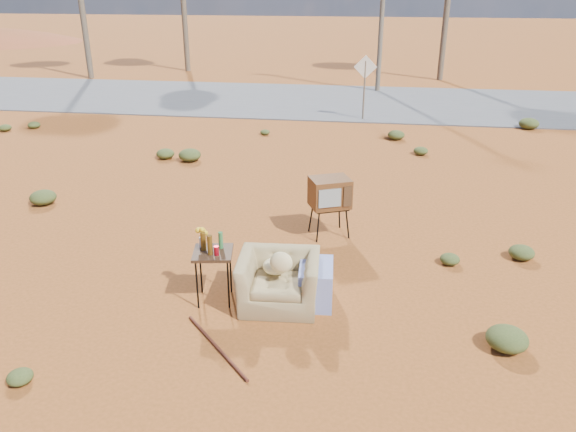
# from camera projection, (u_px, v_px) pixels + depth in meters

# --- Properties ---
(ground) EXTENTS (140.00, 140.00, 0.00)m
(ground) POSITION_uv_depth(u_px,v_px,m) (248.00, 291.00, 8.82)
(ground) COLOR #964B1E
(ground) RESTS_ON ground
(highway) EXTENTS (140.00, 7.00, 0.04)m
(highway) POSITION_uv_depth(u_px,v_px,m) (327.00, 101.00, 22.47)
(highway) COLOR #565659
(highway) RESTS_ON ground
(armchair) EXTENTS (1.43, 0.97, 1.04)m
(armchair) POSITION_uv_depth(u_px,v_px,m) (286.00, 275.00, 8.32)
(armchair) COLOR #8F794E
(armchair) RESTS_ON ground
(tv_unit) EXTENTS (0.87, 0.79, 1.14)m
(tv_unit) POSITION_uv_depth(u_px,v_px,m) (330.00, 193.00, 10.44)
(tv_unit) COLOR black
(tv_unit) RESTS_ON ground
(side_table) EXTENTS (0.66, 0.66, 1.15)m
(side_table) POSITION_uv_depth(u_px,v_px,m) (210.00, 249.00, 8.29)
(side_table) COLOR #392414
(side_table) RESTS_ON ground
(rusty_bar) EXTENTS (1.15, 1.27, 0.04)m
(rusty_bar) POSITION_uv_depth(u_px,v_px,m) (217.00, 346.00, 7.46)
(rusty_bar) COLOR #532216
(rusty_bar) RESTS_ON ground
(road_sign) EXTENTS (0.78, 0.06, 2.19)m
(road_sign) POSITION_uv_depth(u_px,v_px,m) (365.00, 76.00, 18.96)
(road_sign) COLOR brown
(road_sign) RESTS_ON ground
(scrub_patch) EXTENTS (17.49, 8.07, 0.33)m
(scrub_patch) POSITION_uv_depth(u_px,v_px,m) (253.00, 186.00, 12.89)
(scrub_patch) COLOR #414A20
(scrub_patch) RESTS_ON ground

